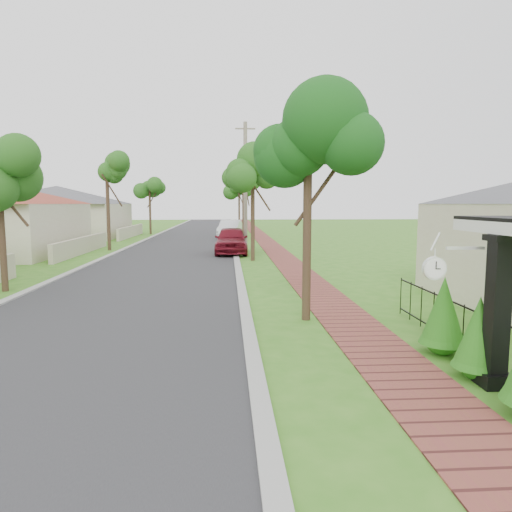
# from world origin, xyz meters

# --- Properties ---
(ground) EXTENTS (160.00, 160.00, 0.00)m
(ground) POSITION_xyz_m (0.00, 0.00, 0.00)
(ground) COLOR #37771C
(ground) RESTS_ON ground
(road) EXTENTS (7.00, 120.00, 0.02)m
(road) POSITION_xyz_m (-3.00, 20.00, 0.00)
(road) COLOR #28282B
(road) RESTS_ON ground
(kerb_right) EXTENTS (0.30, 120.00, 0.10)m
(kerb_right) POSITION_xyz_m (0.65, 20.00, 0.00)
(kerb_right) COLOR #9E9E99
(kerb_right) RESTS_ON ground
(kerb_left) EXTENTS (0.30, 120.00, 0.10)m
(kerb_left) POSITION_xyz_m (-6.65, 20.00, 0.00)
(kerb_left) COLOR #9E9E99
(kerb_left) RESTS_ON ground
(sidewalk) EXTENTS (1.50, 120.00, 0.03)m
(sidewalk) POSITION_xyz_m (3.25, 20.00, 0.00)
(sidewalk) COLOR brown
(sidewalk) RESTS_ON ground
(porch_post) EXTENTS (0.48, 0.48, 2.52)m
(porch_post) POSITION_xyz_m (4.55, -1.00, 1.12)
(porch_post) COLOR black
(porch_post) RESTS_ON ground
(picket_fence) EXTENTS (0.03, 8.02, 1.00)m
(picket_fence) POSITION_xyz_m (4.90, -0.00, 0.53)
(picket_fence) COLOR black
(picket_fence) RESTS_ON ground
(street_trees) EXTENTS (10.70, 37.65, 5.89)m
(street_trees) POSITION_xyz_m (-2.87, 26.84, 4.54)
(street_trees) COLOR #382619
(street_trees) RESTS_ON ground
(hedge_row) EXTENTS (0.85, 3.64, 1.84)m
(hedge_row) POSITION_xyz_m (4.45, -0.88, 0.80)
(hedge_row) COLOR #1F6313
(hedge_row) RESTS_ON ground
(far_house_grey) EXTENTS (15.56, 15.56, 4.60)m
(far_house_grey) POSITION_xyz_m (-14.97, 34.00, 2.34)
(far_house_grey) COLOR beige
(far_house_grey) RESTS_ON ground
(parked_car_red) EXTENTS (2.04, 4.83, 1.63)m
(parked_car_red) POSITION_xyz_m (0.40, 19.46, 0.81)
(parked_car_red) COLOR maroon
(parked_car_red) RESTS_ON ground
(parked_car_white) EXTENTS (2.37, 4.97, 1.57)m
(parked_car_white) POSITION_xyz_m (0.40, 32.20, 0.79)
(parked_car_white) COLOR white
(parked_car_white) RESTS_ON ground
(near_tree) EXTENTS (2.10, 2.10, 5.39)m
(near_tree) POSITION_xyz_m (2.20, 3.50, 4.29)
(near_tree) COLOR #382619
(near_tree) RESTS_ON ground
(utility_pole) EXTENTS (1.20, 0.24, 7.83)m
(utility_pole) POSITION_xyz_m (1.26, 19.65, 3.97)
(utility_pole) COLOR gray
(utility_pole) RESTS_ON ground
(station_clock) EXTENTS (1.05, 0.13, 0.56)m
(station_clock) POSITION_xyz_m (3.69, -0.60, 1.95)
(station_clock) COLOR white
(station_clock) RESTS_ON ground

